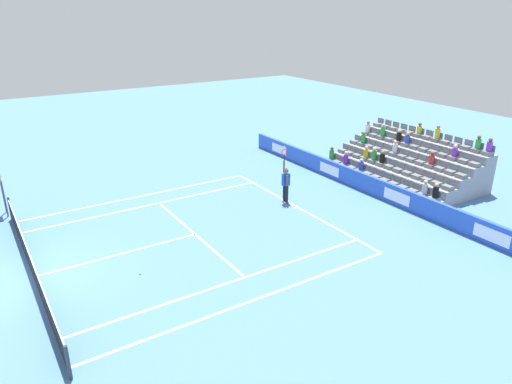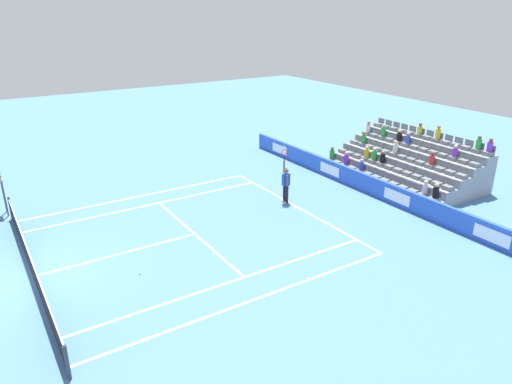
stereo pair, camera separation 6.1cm
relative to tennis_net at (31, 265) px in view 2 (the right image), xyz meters
name	(u,v)px [view 2 (the right image)]	position (x,y,z in m)	size (l,w,h in m)	color
ground_plane	(34,277)	(0.00, 0.00, -0.49)	(80.00, 80.00, 0.00)	#4C7AB2
line_baseline	(297,207)	(0.00, -11.89, -0.49)	(10.97, 0.10, 0.01)	white
line_service	(195,234)	(0.00, -6.40, -0.49)	(8.23, 0.10, 0.01)	white
line_centre_service	(121,253)	(0.00, -3.20, -0.49)	(0.10, 6.40, 0.01)	white
line_singles_sideline_left	(150,205)	(4.12, -5.95, -0.49)	(0.10, 11.89, 0.01)	white
line_singles_sideline_right	(233,281)	(-4.12, -5.95, -0.49)	(0.10, 11.89, 0.01)	white
line_doubles_sideline_left	(141,196)	(5.49, -5.95, -0.49)	(0.10, 11.89, 0.01)	white
line_doubles_sideline_right	(254,300)	(-5.49, -5.95, -0.49)	(0.10, 11.89, 0.01)	white
line_centre_mark	(296,207)	(0.00, -11.79, -0.49)	(0.10, 0.20, 0.01)	white
sponsor_barrier	(362,182)	(0.00, -16.13, 0.00)	(19.82, 0.22, 0.98)	blue
tennis_net	(31,265)	(0.00, 0.00, 0.00)	(11.97, 0.10, 1.07)	#33383D
tennis_player	(286,184)	(0.83, -11.76, 0.50)	(0.52, 0.38, 2.85)	black
stadium_stand	(409,164)	(0.00, -19.70, 0.33)	(8.06, 4.75, 3.03)	gray
loose_tennis_ball	(140,273)	(-1.89, -3.29, -0.46)	(0.07, 0.07, 0.07)	#D1E533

